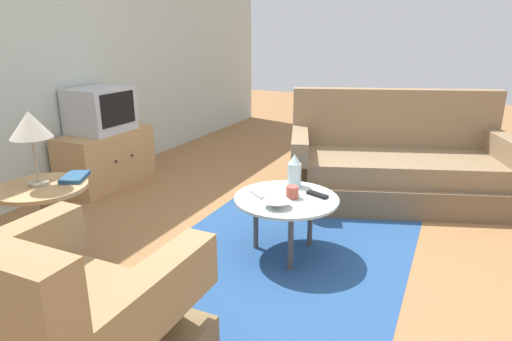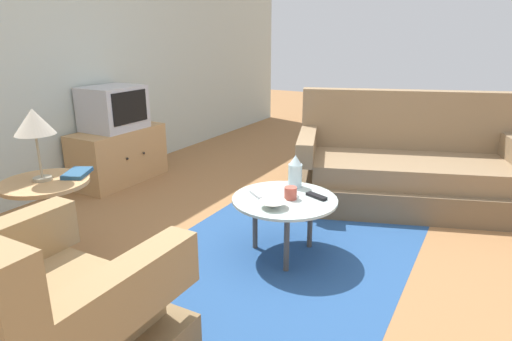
{
  "view_description": "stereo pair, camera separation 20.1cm",
  "coord_description": "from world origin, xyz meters",
  "px_view_note": "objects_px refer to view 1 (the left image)",
  "views": [
    {
      "loc": [
        -2.49,
        -0.84,
        1.46
      ],
      "look_at": [
        0.11,
        0.38,
        0.55
      ],
      "focal_mm": 30.6,
      "sensor_mm": 36.0,
      "label": 1
    },
    {
      "loc": [
        -2.4,
        -1.01,
        1.46
      ],
      "look_at": [
        0.11,
        0.38,
        0.55
      ],
      "focal_mm": 30.6,
      "sensor_mm": 36.0,
      "label": 2
    }
  ],
  "objects_px": {
    "couch": "(397,167)",
    "side_table": "(45,210)",
    "book": "(75,177)",
    "tv_stand": "(106,158)",
    "tv_remote_dark": "(317,195)",
    "television": "(100,110)",
    "tv_remote_silver": "(259,194)",
    "table_lamp": "(30,127)",
    "armchair": "(59,340)",
    "bowl": "(276,204)",
    "vase": "(294,171)",
    "mug": "(292,192)",
    "coffee_table": "(286,203)"
  },
  "relations": [
    {
      "from": "side_table",
      "to": "tv_remote_dark",
      "type": "distance_m",
      "value": 1.73
    },
    {
      "from": "table_lamp",
      "to": "coffee_table",
      "type": "bearing_deg",
      "value": -56.68
    },
    {
      "from": "couch",
      "to": "armchair",
      "type": "bearing_deg",
      "value": 54.36
    },
    {
      "from": "vase",
      "to": "bowl",
      "type": "relative_size",
      "value": 1.34
    },
    {
      "from": "table_lamp",
      "to": "tv_remote_silver",
      "type": "bearing_deg",
      "value": -54.32
    },
    {
      "from": "coffee_table",
      "to": "book",
      "type": "height_order",
      "value": "book"
    },
    {
      "from": "tv_stand",
      "to": "television",
      "type": "relative_size",
      "value": 1.74
    },
    {
      "from": "couch",
      "to": "table_lamp",
      "type": "bearing_deg",
      "value": 31.7
    },
    {
      "from": "television",
      "to": "table_lamp",
      "type": "relative_size",
      "value": 1.21
    },
    {
      "from": "bowl",
      "to": "tv_remote_silver",
      "type": "bearing_deg",
      "value": 54.28
    },
    {
      "from": "side_table",
      "to": "tv_stand",
      "type": "height_order",
      "value": "side_table"
    },
    {
      "from": "couch",
      "to": "bowl",
      "type": "relative_size",
      "value": 11.9
    },
    {
      "from": "coffee_table",
      "to": "tv_stand",
      "type": "height_order",
      "value": "tv_stand"
    },
    {
      "from": "side_table",
      "to": "vase",
      "type": "xyz_separation_m",
      "value": [
        1.08,
        -1.22,
        0.11
      ]
    },
    {
      "from": "tv_stand",
      "to": "bowl",
      "type": "height_order",
      "value": "tv_stand"
    },
    {
      "from": "couch",
      "to": "vase",
      "type": "xyz_separation_m",
      "value": [
        -1.16,
        0.56,
        0.22
      ]
    },
    {
      "from": "side_table",
      "to": "book",
      "type": "distance_m",
      "value": 0.26
    },
    {
      "from": "vase",
      "to": "book",
      "type": "bearing_deg",
      "value": 128.36
    },
    {
      "from": "bowl",
      "to": "book",
      "type": "distance_m",
      "value": 1.28
    },
    {
      "from": "mug",
      "to": "book",
      "type": "height_order",
      "value": "book"
    },
    {
      "from": "armchair",
      "to": "tv_remote_dark",
      "type": "height_order",
      "value": "armchair"
    },
    {
      "from": "coffee_table",
      "to": "vase",
      "type": "relative_size",
      "value": 3.0
    },
    {
      "from": "side_table",
      "to": "vase",
      "type": "distance_m",
      "value": 1.64
    },
    {
      "from": "armchair",
      "to": "side_table",
      "type": "height_order",
      "value": "armchair"
    },
    {
      "from": "table_lamp",
      "to": "tv_remote_dark",
      "type": "xyz_separation_m",
      "value": [
        0.95,
        -1.46,
        -0.52
      ]
    },
    {
      "from": "tv_remote_silver",
      "to": "mug",
      "type": "bearing_deg",
      "value": -127.71
    },
    {
      "from": "couch",
      "to": "tv_remote_dark",
      "type": "distance_m",
      "value": 1.34
    },
    {
      "from": "tv_stand",
      "to": "mug",
      "type": "xyz_separation_m",
      "value": [
        -0.58,
        -2.18,
        0.18
      ]
    },
    {
      "from": "table_lamp",
      "to": "tv_remote_dark",
      "type": "relative_size",
      "value": 2.8
    },
    {
      "from": "vase",
      "to": "tv_remote_dark",
      "type": "relative_size",
      "value": 1.45
    },
    {
      "from": "vase",
      "to": "tv_remote_dark",
      "type": "distance_m",
      "value": 0.27
    },
    {
      "from": "vase",
      "to": "side_table",
      "type": "bearing_deg",
      "value": 131.53
    },
    {
      "from": "side_table",
      "to": "tv_stand",
      "type": "bearing_deg",
      "value": 31.46
    },
    {
      "from": "tv_stand",
      "to": "table_lamp",
      "type": "xyz_separation_m",
      "value": [
        -1.43,
        -0.86,
        0.67
      ]
    },
    {
      "from": "armchair",
      "to": "table_lamp",
      "type": "relative_size",
      "value": 2.01
    },
    {
      "from": "television",
      "to": "tv_remote_dark",
      "type": "height_order",
      "value": "television"
    },
    {
      "from": "armchair",
      "to": "book",
      "type": "bearing_deg",
      "value": 132.0
    },
    {
      "from": "armchair",
      "to": "tv_remote_silver",
      "type": "xyz_separation_m",
      "value": [
        1.52,
        -0.16,
        0.11
      ]
    },
    {
      "from": "armchair",
      "to": "table_lamp",
      "type": "distance_m",
      "value": 1.35
    },
    {
      "from": "coffee_table",
      "to": "table_lamp",
      "type": "height_order",
      "value": "table_lamp"
    },
    {
      "from": "table_lamp",
      "to": "armchair",
      "type": "bearing_deg",
      "value": -128.01
    },
    {
      "from": "couch",
      "to": "side_table",
      "type": "xyz_separation_m",
      "value": [
        -2.24,
        1.78,
        0.12
      ]
    },
    {
      "from": "television",
      "to": "tv_remote_silver",
      "type": "bearing_deg",
      "value": -108.06
    },
    {
      "from": "tv_remote_silver",
      "to": "bowl",
      "type": "bearing_deg",
      "value": -179.51
    },
    {
      "from": "tv_stand",
      "to": "vase",
      "type": "distance_m",
      "value": 2.15
    },
    {
      "from": "couch",
      "to": "side_table",
      "type": "distance_m",
      "value": 2.87
    },
    {
      "from": "couch",
      "to": "side_table",
      "type": "height_order",
      "value": "couch"
    },
    {
      "from": "side_table",
      "to": "table_lamp",
      "type": "height_order",
      "value": "table_lamp"
    },
    {
      "from": "couch",
      "to": "tv_stand",
      "type": "relative_size",
      "value": 2.19
    },
    {
      "from": "television",
      "to": "table_lamp",
      "type": "distance_m",
      "value": 1.69
    }
  ]
}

